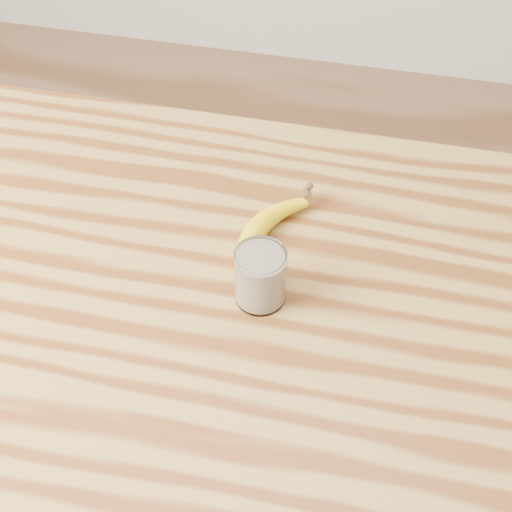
# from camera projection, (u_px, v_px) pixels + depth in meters

# --- Properties ---
(room) EXTENTS (4.04, 4.04, 2.70)m
(room) POSITION_uv_depth(u_px,v_px,m) (210.00, 4.00, 0.72)
(room) COLOR brown
(room) RESTS_ON ground
(table) EXTENTS (1.20, 0.80, 0.90)m
(table) POSITION_uv_depth(u_px,v_px,m) (228.00, 336.00, 1.15)
(table) COLOR olive
(table) RESTS_ON ground
(smoothie_glass) EXTENTS (0.07, 0.07, 0.09)m
(smoothie_glass) POSITION_uv_depth(u_px,v_px,m) (260.00, 276.00, 1.01)
(smoothie_glass) COLOR white
(smoothie_glass) RESTS_ON table
(banana) EXTENTS (0.15, 0.31, 0.04)m
(banana) POSITION_uv_depth(u_px,v_px,m) (252.00, 236.00, 1.10)
(banana) COLOR gold
(banana) RESTS_ON table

